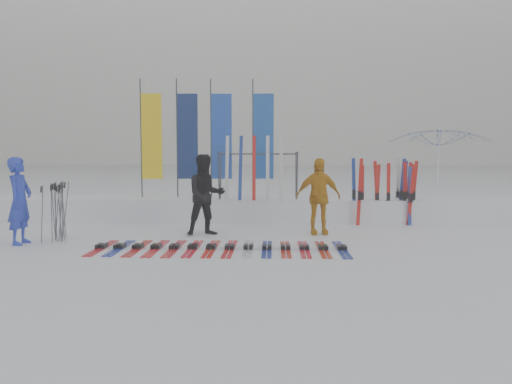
{
  "coord_description": "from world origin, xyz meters",
  "views": [
    {
      "loc": [
        0.55,
        -8.76,
        1.84
      ],
      "look_at": [
        0.2,
        1.6,
        1.0
      ],
      "focal_mm": 35.0,
      "sensor_mm": 36.0,
      "label": 1
    }
  ],
  "objects_px": {
    "ski_rack": "(258,169)",
    "person_blue": "(20,201)",
    "person_black": "(206,195)",
    "person_yellow": "(318,196)",
    "ski_row": "(221,247)",
    "tent_canopy": "(438,171)"
  },
  "relations": [
    {
      "from": "ski_rack",
      "to": "person_blue",
      "type": "bearing_deg",
      "value": -144.62
    },
    {
      "from": "person_black",
      "to": "ski_rack",
      "type": "bearing_deg",
      "value": 41.14
    },
    {
      "from": "person_yellow",
      "to": "person_black",
      "type": "bearing_deg",
      "value": 177.39
    },
    {
      "from": "person_black",
      "to": "ski_row",
      "type": "distance_m",
      "value": 1.87
    },
    {
      "from": "person_blue",
      "to": "person_yellow",
      "type": "xyz_separation_m",
      "value": [
        6.03,
        1.42,
        -0.02
      ]
    },
    {
      "from": "person_black",
      "to": "ski_rack",
      "type": "relative_size",
      "value": 0.87
    },
    {
      "from": "person_blue",
      "to": "person_black",
      "type": "height_order",
      "value": "person_black"
    },
    {
      "from": "ski_rack",
      "to": "ski_row",
      "type": "bearing_deg",
      "value": -99.24
    },
    {
      "from": "person_blue",
      "to": "ski_row",
      "type": "height_order",
      "value": "person_blue"
    },
    {
      "from": "tent_canopy",
      "to": "ski_row",
      "type": "bearing_deg",
      "value": -138.81
    },
    {
      "from": "person_black",
      "to": "ski_rack",
      "type": "xyz_separation_m",
      "value": [
        1.09,
        2.08,
        0.49
      ]
    },
    {
      "from": "tent_canopy",
      "to": "person_black",
      "type": "bearing_deg",
      "value": -151.39
    },
    {
      "from": "ski_row",
      "to": "ski_rack",
      "type": "bearing_deg",
      "value": 80.76
    },
    {
      "from": "tent_canopy",
      "to": "person_yellow",
      "type": "bearing_deg",
      "value": -139.34
    },
    {
      "from": "tent_canopy",
      "to": "ski_rack",
      "type": "relative_size",
      "value": 1.41
    },
    {
      "from": "person_blue",
      "to": "ski_row",
      "type": "xyz_separation_m",
      "value": [
        4.04,
        -0.38,
        -0.83
      ]
    },
    {
      "from": "person_yellow",
      "to": "ski_rack",
      "type": "height_order",
      "value": "ski_rack"
    },
    {
      "from": "person_blue",
      "to": "ski_row",
      "type": "distance_m",
      "value": 4.14
    },
    {
      "from": "tent_canopy",
      "to": "ski_rack",
      "type": "xyz_separation_m",
      "value": [
        -5.05,
        -1.27,
        0.09
      ]
    },
    {
      "from": "person_blue",
      "to": "ski_rack",
      "type": "bearing_deg",
      "value": -55.06
    },
    {
      "from": "person_yellow",
      "to": "ski_rack",
      "type": "bearing_deg",
      "value": 119.27
    },
    {
      "from": "ski_row",
      "to": "ski_rack",
      "type": "height_order",
      "value": "ski_rack"
    }
  ]
}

